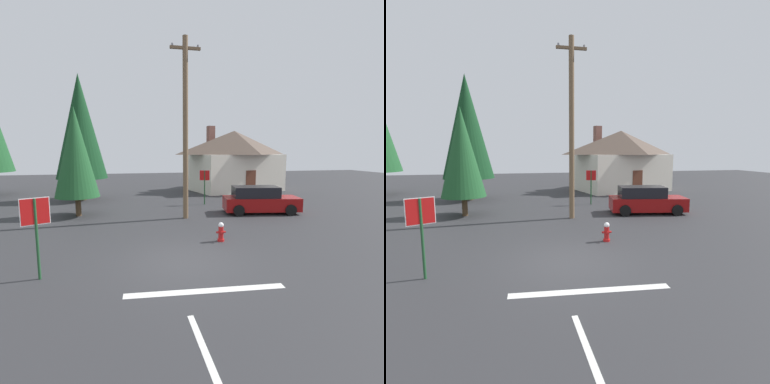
{
  "view_description": "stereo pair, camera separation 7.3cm",
  "coord_description": "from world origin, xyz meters",
  "views": [
    {
      "loc": [
        -1.81,
        -9.54,
        3.71
      ],
      "look_at": [
        1.22,
        4.38,
        1.73
      ],
      "focal_mm": 28.02,
      "sensor_mm": 36.0,
      "label": 1
    },
    {
      "loc": [
        -1.74,
        -9.56,
        3.71
      ],
      "look_at": [
        1.22,
        4.38,
        1.73
      ],
      "focal_mm": 28.02,
      "sensor_mm": 36.0,
      "label": 2
    }
  ],
  "objects": [
    {
      "name": "fire_hydrant",
      "position": [
        1.89,
        1.87,
        0.39
      ],
      "size": [
        0.4,
        0.34,
        0.79
      ],
      "color": "red",
      "rests_on": "ground"
    },
    {
      "name": "lane_stop_bar",
      "position": [
        0.16,
        -2.26,
        0.0
      ],
      "size": [
        4.35,
        0.6,
        0.01
      ],
      "primitive_type": "cube",
      "rotation": [
        0.0,
        0.0,
        -0.07
      ],
      "color": "silver",
      "rests_on": "ground"
    },
    {
      "name": "pine_tree_mid_left",
      "position": [
        -5.06,
        13.95,
        5.4
      ],
      "size": [
        3.67,
        3.67,
        9.17
      ],
      "color": "#4C3823",
      "rests_on": "ground"
    },
    {
      "name": "pine_tree_far_center",
      "position": [
        -4.57,
        8.21,
        3.59
      ],
      "size": [
        2.44,
        2.44,
        6.11
      ],
      "color": "#4C3823",
      "rests_on": "ground"
    },
    {
      "name": "utility_pole",
      "position": [
        1.3,
        6.35,
        4.93
      ],
      "size": [
        1.6,
        0.28,
        9.51
      ],
      "color": "brown",
      "rests_on": "ground"
    },
    {
      "name": "parked_car",
      "position": [
        5.87,
        6.81,
        0.76
      ],
      "size": [
        4.64,
        2.52,
        1.59
      ],
      "color": "maroon",
      "rests_on": "ground"
    },
    {
      "name": "ground_plane",
      "position": [
        0.0,
        0.0,
        -0.05
      ],
      "size": [
        80.0,
        80.0,
        0.1
      ],
      "primitive_type": "cube",
      "color": "#2D2D30"
    },
    {
      "name": "stop_sign_far",
      "position": [
        3.38,
        10.22,
        1.69
      ],
      "size": [
        0.67,
        0.29,
        2.38
      ],
      "color": "#1E4C28",
      "rests_on": "ground"
    },
    {
      "name": "stop_sign_near",
      "position": [
        -4.37,
        -0.52,
        1.72
      ],
      "size": [
        0.72,
        0.34,
        2.4
      ],
      "color": "#1E4C28",
      "rests_on": "ground"
    },
    {
      "name": "lane_center_stripe",
      "position": [
        -0.49,
        -4.71,
        0.0
      ],
      "size": [
        0.17,
        2.71,
        0.01
      ],
      "primitive_type": "cube",
      "rotation": [
        0.0,
        0.0,
        1.58
      ],
      "color": "silver",
      "rests_on": "ground"
    },
    {
      "name": "house",
      "position": [
        8.04,
        17.2,
        2.86
      ],
      "size": [
        9.54,
        7.56,
        5.94
      ],
      "color": "silver",
      "rests_on": "ground"
    }
  ]
}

